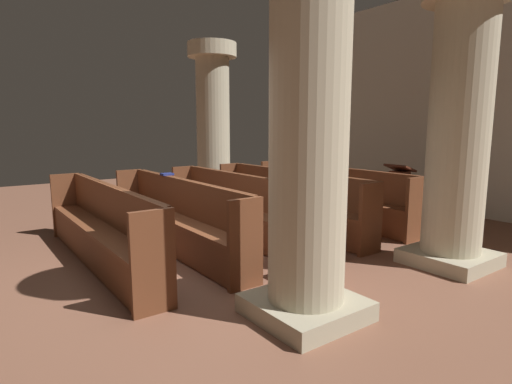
{
  "coord_description": "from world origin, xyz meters",
  "views": [
    {
      "loc": [
        4.57,
        -2.21,
        1.77
      ],
      "look_at": [
        -0.62,
        1.57,
        0.75
      ],
      "focal_mm": 29.1,
      "sensor_mm": 36.0,
      "label": 1
    }
  ],
  "objects_px": {
    "pew_row_0": "(330,193)",
    "hymn_book": "(167,174)",
    "pew_row_1": "(287,198)",
    "pew_row_3": "(175,213)",
    "kneeler_box_red": "(297,271)",
    "pew_row_2": "(237,205)",
    "pew_row_4": "(100,223)",
    "pillar_aisle_rear": "(309,119)",
    "pillar_aisle_side": "(459,121)",
    "pillar_far_side": "(213,123)",
    "lectern": "(398,198)"
  },
  "relations": [
    {
      "from": "pew_row_0",
      "to": "hymn_book",
      "type": "relative_size",
      "value": 20.22
    },
    {
      "from": "lectern",
      "to": "kneeler_box_red",
      "type": "xyz_separation_m",
      "value": [
        1.18,
        -3.57,
        -0.32
      ]
    },
    {
      "from": "pew_row_0",
      "to": "hymn_book",
      "type": "bearing_deg",
      "value": -102.53
    },
    {
      "from": "pillar_aisle_rear",
      "to": "hymn_book",
      "type": "height_order",
      "value": "pillar_aisle_rear"
    },
    {
      "from": "pew_row_1",
      "to": "pew_row_3",
      "type": "height_order",
      "value": "same"
    },
    {
      "from": "kneeler_box_red",
      "to": "hymn_book",
      "type": "bearing_deg",
      "value": -171.68
    },
    {
      "from": "pew_row_1",
      "to": "kneeler_box_red",
      "type": "relative_size",
      "value": 8.51
    },
    {
      "from": "pillar_aisle_side",
      "to": "pillar_far_side",
      "type": "distance_m",
      "value": 5.34
    },
    {
      "from": "pillar_aisle_side",
      "to": "lectern",
      "type": "height_order",
      "value": "pillar_aisle_side"
    },
    {
      "from": "pillar_aisle_rear",
      "to": "lectern",
      "type": "relative_size",
      "value": 3.26
    },
    {
      "from": "pew_row_2",
      "to": "hymn_book",
      "type": "bearing_deg",
      "value": -127.25
    },
    {
      "from": "pillar_aisle_side",
      "to": "pillar_far_side",
      "type": "height_order",
      "value": "same"
    },
    {
      "from": "pillar_far_side",
      "to": "kneeler_box_red",
      "type": "height_order",
      "value": "pillar_far_side"
    },
    {
      "from": "pew_row_1",
      "to": "pew_row_4",
      "type": "xyz_separation_m",
      "value": [
        0.0,
        -3.15,
        0.0
      ]
    },
    {
      "from": "pew_row_3",
      "to": "pillar_far_side",
      "type": "distance_m",
      "value": 3.67
    },
    {
      "from": "pew_row_4",
      "to": "kneeler_box_red",
      "type": "distance_m",
      "value": 2.59
    },
    {
      "from": "pew_row_0",
      "to": "pillar_aisle_rear",
      "type": "height_order",
      "value": "pillar_aisle_rear"
    },
    {
      "from": "pew_row_1",
      "to": "pillar_far_side",
      "type": "height_order",
      "value": "pillar_far_side"
    },
    {
      "from": "pew_row_3",
      "to": "kneeler_box_red",
      "type": "height_order",
      "value": "pew_row_3"
    },
    {
      "from": "pew_row_1",
      "to": "pillar_far_side",
      "type": "xyz_separation_m",
      "value": [
        -2.64,
        0.09,
        1.3
      ]
    },
    {
      "from": "pew_row_4",
      "to": "pillar_aisle_side",
      "type": "xyz_separation_m",
      "value": [
        2.69,
        3.62,
        1.3
      ]
    },
    {
      "from": "pew_row_2",
      "to": "pew_row_3",
      "type": "xyz_separation_m",
      "value": [
        0.0,
        -1.05,
        0.0
      ]
    },
    {
      "from": "pillar_far_side",
      "to": "lectern",
      "type": "relative_size",
      "value": 3.26
    },
    {
      "from": "pew_row_3",
      "to": "pew_row_4",
      "type": "height_order",
      "value": "same"
    },
    {
      "from": "lectern",
      "to": "kneeler_box_red",
      "type": "height_order",
      "value": "lectern"
    },
    {
      "from": "pew_row_3",
      "to": "hymn_book",
      "type": "xyz_separation_m",
      "value": [
        -0.66,
        0.18,
        0.49
      ]
    },
    {
      "from": "hymn_book",
      "to": "lectern",
      "type": "bearing_deg",
      "value": 69.75
    },
    {
      "from": "pew_row_1",
      "to": "pillar_aisle_side",
      "type": "height_order",
      "value": "pillar_aisle_side"
    },
    {
      "from": "pew_row_1",
      "to": "pillar_aisle_rear",
      "type": "distance_m",
      "value": 3.63
    },
    {
      "from": "pew_row_1",
      "to": "pillar_aisle_rear",
      "type": "relative_size",
      "value": 1.04
    },
    {
      "from": "kneeler_box_red",
      "to": "pillar_far_side",
      "type": "bearing_deg",
      "value": 160.7
    },
    {
      "from": "pew_row_2",
      "to": "pew_row_3",
      "type": "relative_size",
      "value": 1.0
    },
    {
      "from": "pillar_aisle_rear",
      "to": "hymn_book",
      "type": "bearing_deg",
      "value": 177.65
    },
    {
      "from": "pew_row_3",
      "to": "lectern",
      "type": "xyz_separation_m",
      "value": [
        0.8,
        4.14,
        -0.08
      ]
    },
    {
      "from": "pew_row_2",
      "to": "kneeler_box_red",
      "type": "height_order",
      "value": "pew_row_2"
    },
    {
      "from": "pew_row_3",
      "to": "pillar_aisle_rear",
      "type": "height_order",
      "value": "pillar_aisle_rear"
    },
    {
      "from": "lectern",
      "to": "hymn_book",
      "type": "relative_size",
      "value": 5.96
    },
    {
      "from": "pew_row_1",
      "to": "kneeler_box_red",
      "type": "distance_m",
      "value": 2.54
    },
    {
      "from": "pew_row_0",
      "to": "pew_row_2",
      "type": "xyz_separation_m",
      "value": [
        0.0,
        -2.1,
        0.0
      ]
    },
    {
      "from": "kneeler_box_red",
      "to": "pillar_aisle_rear",
      "type": "bearing_deg",
      "value": -36.51
    },
    {
      "from": "hymn_book",
      "to": "pillar_aisle_side",
      "type": "bearing_deg",
      "value": 35.47
    },
    {
      "from": "pew_row_4",
      "to": "pew_row_0",
      "type": "bearing_deg",
      "value": 90.0
    },
    {
      "from": "pew_row_0",
      "to": "pew_row_2",
      "type": "relative_size",
      "value": 1.0
    },
    {
      "from": "hymn_book",
      "to": "kneeler_box_red",
      "type": "distance_m",
      "value": 2.82
    },
    {
      "from": "pew_row_0",
      "to": "pew_row_4",
      "type": "distance_m",
      "value": 4.2
    },
    {
      "from": "pew_row_1",
      "to": "pew_row_2",
      "type": "relative_size",
      "value": 1.0
    },
    {
      "from": "pew_row_1",
      "to": "lectern",
      "type": "relative_size",
      "value": 3.39
    },
    {
      "from": "kneeler_box_red",
      "to": "pew_row_3",
      "type": "bearing_deg",
      "value": -163.97
    },
    {
      "from": "kneeler_box_red",
      "to": "pew_row_0",
      "type": "bearing_deg",
      "value": 127.48
    },
    {
      "from": "pew_row_0",
      "to": "pew_row_4",
      "type": "relative_size",
      "value": 1.0
    }
  ]
}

